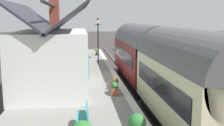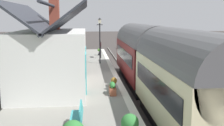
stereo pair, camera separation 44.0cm
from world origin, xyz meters
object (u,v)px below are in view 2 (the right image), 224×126
at_px(bench_near_building, 78,117).
at_px(planter_under_sign, 71,63).
at_px(bench_platform_end, 84,56).
at_px(lamp_post_platform, 100,32).
at_px(station_building, 52,58).
at_px(bench_by_lamp, 83,51).
at_px(planter_by_door, 114,84).
at_px(station_sign_board, 101,46).
at_px(train, 156,62).
at_px(planter_corner_building, 99,52).
at_px(planter_edge_near, 112,88).
at_px(planter_bench_left, 130,125).

bearing_deg(bench_near_building, planter_under_sign, 4.23).
relative_size(bench_platform_end, lamp_post_platform, 0.36).
bearing_deg(station_building, bench_by_lamp, -6.11).
bearing_deg(planter_by_door, bench_near_building, 161.44).
height_order(station_building, station_sign_board, station_building).
height_order(train, station_sign_board, train).
distance_m(station_building, station_sign_board, 12.09).
height_order(planter_under_sign, lamp_post_platform, lamp_post_platform).
bearing_deg(train, planter_by_door, 109.69).
height_order(planter_by_door, planter_corner_building, planter_corner_building).
bearing_deg(planter_edge_near, lamp_post_platform, 1.05).
relative_size(station_building, bench_platform_end, 5.03).
bearing_deg(planter_by_door, planter_bench_left, 179.18).
xyz_separation_m(bench_near_building, planter_bench_left, (-0.92, -1.68, -0.01)).
distance_m(bench_platform_end, planter_edge_near, 11.19).
distance_m(train, station_sign_board, 11.65).
height_order(station_building, planter_under_sign, station_building).
relative_size(planter_bench_left, station_sign_board, 0.54).
distance_m(bench_platform_end, station_sign_board, 2.68).
xyz_separation_m(train, planter_by_door, (-0.91, 2.56, -0.97)).
height_order(planter_under_sign, planter_bench_left, planter_bench_left).
xyz_separation_m(bench_platform_end, planter_under_sign, (-2.54, 1.00, -0.21)).
distance_m(train, planter_under_sign, 8.66).
xyz_separation_m(planter_under_sign, station_sign_board, (4.56, -2.62, 0.92)).
relative_size(bench_platform_end, bench_near_building, 1.00).
xyz_separation_m(train, bench_near_building, (-6.18, 4.32, -0.84)).
xyz_separation_m(bench_platform_end, bench_by_lamp, (4.14, 0.13, 0.00)).
relative_size(station_building, lamp_post_platform, 1.83).
xyz_separation_m(bench_platform_end, station_sign_board, (2.01, -1.62, 0.71)).
distance_m(train, planter_edge_near, 3.39).
xyz_separation_m(planter_by_door, planter_edge_near, (-0.84, 0.15, -0.04)).
relative_size(train, planter_corner_building, 23.55).
xyz_separation_m(station_building, bench_near_building, (-5.88, -1.56, -1.24)).
bearing_deg(planter_corner_building, bench_near_building, 175.23).
height_order(train, lamp_post_platform, lamp_post_platform).
bearing_deg(planter_bench_left, planter_edge_near, 0.70).
distance_m(planter_under_sign, planter_corner_building, 6.90).
bearing_deg(bench_near_building, planter_corner_building, -4.77).
relative_size(planter_under_sign, planter_edge_near, 0.87).
bearing_deg(station_sign_board, planter_corner_building, 1.44).
height_order(planter_by_door, station_sign_board, station_sign_board).
bearing_deg(planter_bench_left, train, -20.42).
distance_m(bench_near_building, planter_corner_building, 19.43).
bearing_deg(station_sign_board, planter_by_door, -179.50).
distance_m(planter_under_sign, station_sign_board, 5.34).
height_order(train, planter_by_door, train).
distance_m(lamp_post_platform, station_sign_board, 3.67).
distance_m(train, bench_near_building, 7.59).
bearing_deg(bench_near_building, planter_bench_left, -118.80).
height_order(bench_near_building, lamp_post_platform, lamp_post_platform).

